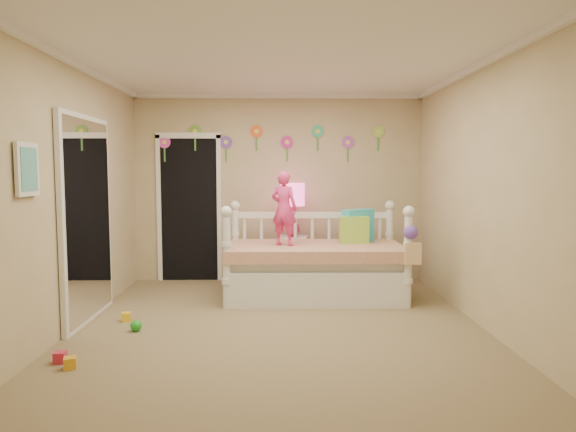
{
  "coord_description": "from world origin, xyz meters",
  "views": [
    {
      "loc": [
        -0.02,
        -4.96,
        1.53
      ],
      "look_at": [
        0.1,
        0.6,
        1.05
      ],
      "focal_mm": 32.02,
      "sensor_mm": 36.0,
      "label": 1
    }
  ],
  "objects_px": {
    "daybed": "(315,250)",
    "child": "(284,209)",
    "nightstand": "(292,260)",
    "table_lamp": "(293,201)"
  },
  "relations": [
    {
      "from": "daybed",
      "to": "child",
      "type": "height_order",
      "value": "child"
    },
    {
      "from": "nightstand",
      "to": "table_lamp",
      "type": "bearing_deg",
      "value": 96.83
    },
    {
      "from": "daybed",
      "to": "nightstand",
      "type": "bearing_deg",
      "value": 109.81
    },
    {
      "from": "nightstand",
      "to": "table_lamp",
      "type": "relative_size",
      "value": 0.92
    },
    {
      "from": "nightstand",
      "to": "table_lamp",
      "type": "xyz_separation_m",
      "value": [
        0.0,
        0.0,
        0.81
      ]
    },
    {
      "from": "daybed",
      "to": "table_lamp",
      "type": "height_order",
      "value": "table_lamp"
    },
    {
      "from": "nightstand",
      "to": "daybed",
      "type": "bearing_deg",
      "value": -64.13
    },
    {
      "from": "table_lamp",
      "to": "nightstand",
      "type": "bearing_deg",
      "value": -90.0
    },
    {
      "from": "daybed",
      "to": "child",
      "type": "bearing_deg",
      "value": -169.1
    },
    {
      "from": "daybed",
      "to": "table_lamp",
      "type": "xyz_separation_m",
      "value": [
        -0.25,
        0.72,
        0.55
      ]
    }
  ]
}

